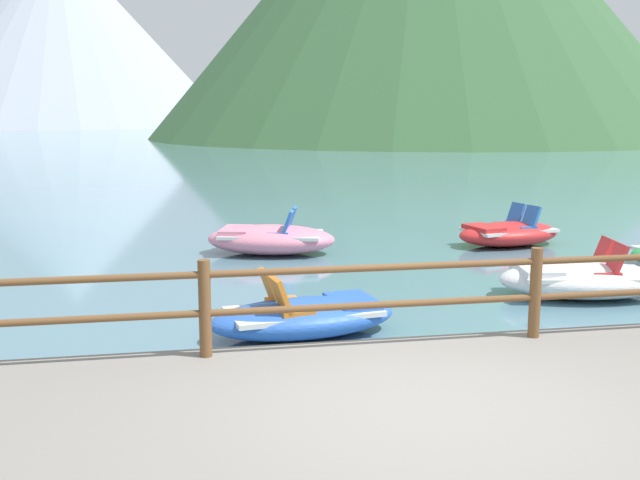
% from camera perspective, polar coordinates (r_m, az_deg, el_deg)
% --- Properties ---
extents(ground_plane, '(200.00, 200.00, 0.00)m').
position_cam_1_polar(ground_plane, '(45.73, -8.41, 6.21)').
color(ground_plane, slate).
extents(dock_railing, '(23.92, 0.12, 0.95)m').
position_cam_1_polar(dock_railing, '(7.62, 4.29, -3.81)').
color(dock_railing, brown).
rests_on(dock_railing, promenade_dock).
extents(pedal_boat_0, '(2.47, 1.69, 0.83)m').
position_cam_1_polar(pedal_boat_0, '(16.03, 13.89, 0.51)').
color(pedal_boat_0, red).
rests_on(pedal_boat_0, ground).
extents(pedal_boat_1, '(2.70, 1.76, 0.86)m').
position_cam_1_polar(pedal_boat_1, '(11.96, 19.02, -2.76)').
color(pedal_boat_1, white).
rests_on(pedal_boat_1, ground).
extents(pedal_boat_3, '(2.50, 1.47, 0.81)m').
position_cam_1_polar(pedal_boat_3, '(9.41, -1.17, -5.71)').
color(pedal_boat_3, blue).
rests_on(pedal_boat_3, ground).
extents(pedal_boat_4, '(2.73, 1.96, 0.89)m').
position_cam_1_polar(pedal_boat_4, '(14.69, -3.72, 0.10)').
color(pedal_boat_4, pink).
rests_on(pedal_boat_4, ground).
extents(distant_peak, '(54.61, 54.61, 29.83)m').
position_cam_1_polar(distant_peak, '(133.64, -18.81, 14.49)').
color(distant_peak, '#A8B2C1').
rests_on(distant_peak, ground).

